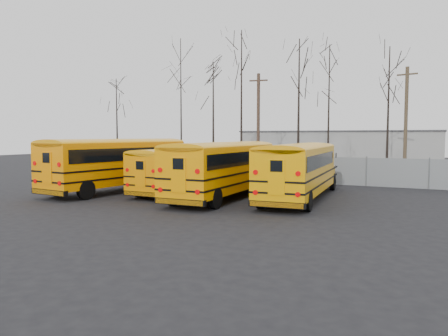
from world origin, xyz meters
The scene contains 16 objects.
ground centered at (0.00, 0.00, 0.00)m, with size 120.00×120.00×0.00m, color black.
fence centered at (0.00, 12.00, 1.00)m, with size 40.00×0.04×2.00m, color gray.
distant_building centered at (2.00, 32.00, 2.00)m, with size 22.00×8.00×4.00m, color #A6A5A1.
bus_a centered at (-5.70, 2.16, 1.99)m, with size 4.01×12.35×3.40m.
bus_b centered at (-1.69, 3.46, 1.65)m, with size 2.43×10.10×2.82m.
bus_c centered at (1.70, 2.28, 1.90)m, with size 3.03×11.66×3.24m.
bus_d centered at (5.71, 3.46, 1.85)m, with size 3.58×11.47×3.16m.
utility_pole_left centered at (-1.28, 14.66, 4.50)m, with size 1.56×0.37×8.76m.
utility_pole_right centered at (10.06, 18.05, 4.63)m, with size 1.58×0.52×9.01m.
tree_0 centered at (-18.45, 16.94, 4.79)m, with size 0.26×0.26×9.59m, color black.
tree_1 centered at (-10.29, 16.80, 6.48)m, with size 0.26×0.26×12.96m, color black.
tree_2 centered at (-6.20, 15.81, 5.14)m, with size 0.26×0.26×10.27m, color black.
tree_3 centered at (-2.98, 14.95, 6.30)m, with size 0.26×0.26×12.59m, color black.
tree_4 centered at (2.11, 15.05, 5.69)m, with size 0.26×0.26×11.38m, color black.
tree_5 centered at (4.89, 13.69, 5.20)m, with size 0.26×0.26×10.40m, color black.
tree_6 centered at (8.80, 17.12, 5.27)m, with size 0.26×0.26×10.55m, color black.
Camera 1 is at (12.68, -19.83, 3.53)m, focal length 35.00 mm.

